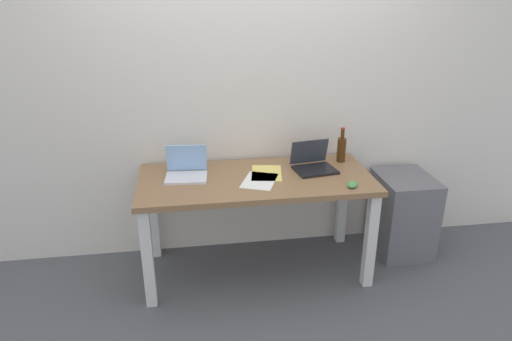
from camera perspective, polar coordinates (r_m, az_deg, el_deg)
ground_plane at (r=3.56m, az=-0.00°, el=-12.03°), size 8.00×8.00×0.00m
back_wall at (r=3.44m, az=-1.07°, el=10.40°), size 5.20×0.08×2.60m
desk at (r=3.24m, az=-0.00°, el=-2.54°), size 1.62×0.73×0.75m
laptop_left at (r=3.22m, az=-8.63°, el=-0.05°), size 0.30×0.25×0.21m
laptop_right at (r=3.34m, az=7.10°, el=0.81°), size 0.32×0.29×0.20m
beer_bottle at (r=3.51m, az=10.54°, el=2.68°), size 0.07×0.07×0.26m
computer_mouse at (r=3.11m, az=11.84°, el=-1.69°), size 0.10×0.12×0.03m
coffee_mug at (r=3.41m, az=-8.40°, el=1.26°), size 0.08×0.08×0.09m
paper_sheet_center at (r=3.14m, az=0.44°, el=-1.27°), size 0.31×0.35×0.00m
paper_sheet_near_back at (r=3.27m, az=1.32°, el=-0.30°), size 0.26×0.33×0.00m
filing_cabinet at (r=3.81m, az=17.66°, el=-5.17°), size 0.40×0.48×0.63m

